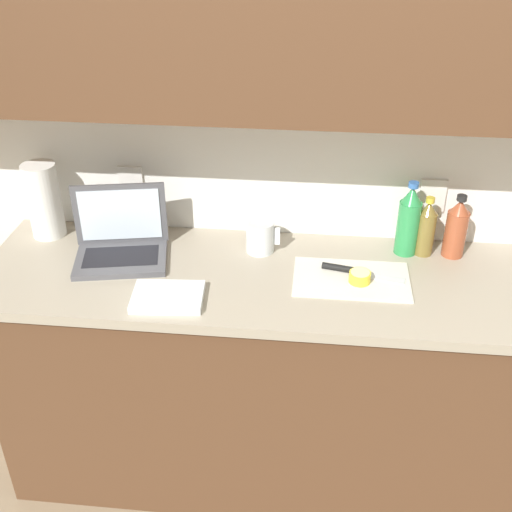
% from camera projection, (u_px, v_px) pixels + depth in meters
% --- Properties ---
extents(ground_plane, '(12.00, 12.00, 0.00)m').
position_uv_depth(ground_plane, '(348.00, 469.00, 2.57)').
color(ground_plane, '#847056').
rests_on(ground_plane, ground).
extents(wall_back, '(5.20, 0.38, 2.60)m').
position_uv_depth(wall_back, '(385.00, 61.00, 1.94)').
color(wall_back, white).
rests_on(wall_back, ground_plane).
extents(counter_unit, '(2.60, 0.59, 0.91)m').
position_uv_depth(counter_unit, '(364.00, 382.00, 2.33)').
color(counter_unit, brown).
rests_on(counter_unit, ground_plane).
extents(laptop, '(0.35, 0.28, 0.24)m').
position_uv_depth(laptop, '(121.00, 241.00, 2.20)').
color(laptop, '#515156').
rests_on(laptop, counter_unit).
extents(cutting_board, '(0.38, 0.23, 0.01)m').
position_uv_depth(cutting_board, '(351.00, 279.00, 2.10)').
color(cutting_board, silver).
rests_on(cutting_board, counter_unit).
extents(knife, '(0.27, 0.09, 0.02)m').
position_uv_depth(knife, '(349.00, 270.00, 2.12)').
color(knife, silver).
rests_on(knife, cutting_board).
extents(lemon_half_cut, '(0.07, 0.07, 0.04)m').
position_uv_depth(lemon_half_cut, '(360.00, 277.00, 2.07)').
color(lemon_half_cut, yellow).
rests_on(lemon_half_cut, cutting_board).
extents(bottle_green_soda, '(0.07, 0.07, 0.23)m').
position_uv_depth(bottle_green_soda, '(456.00, 229.00, 2.18)').
color(bottle_green_soda, '#A34C2D').
rests_on(bottle_green_soda, counter_unit).
extents(bottle_oil_tall, '(0.06, 0.06, 0.22)m').
position_uv_depth(bottle_oil_tall, '(426.00, 229.00, 2.20)').
color(bottle_oil_tall, olive).
rests_on(bottle_oil_tall, counter_unit).
extents(bottle_water_clear, '(0.08, 0.08, 0.27)m').
position_uv_depth(bottle_water_clear, '(409.00, 221.00, 2.19)').
color(bottle_water_clear, '#2D934C').
rests_on(bottle_water_clear, counter_unit).
extents(measuring_cup, '(0.12, 0.10, 0.11)m').
position_uv_depth(measuring_cup, '(260.00, 236.00, 2.23)').
color(measuring_cup, silver).
rests_on(measuring_cup, counter_unit).
extents(paper_towel_roll, '(0.12, 0.12, 0.28)m').
position_uv_depth(paper_towel_roll, '(44.00, 200.00, 2.29)').
color(paper_towel_roll, white).
rests_on(paper_towel_roll, counter_unit).
extents(dish_towel, '(0.23, 0.18, 0.02)m').
position_uv_depth(dish_towel, '(168.00, 297.00, 2.00)').
color(dish_towel, white).
rests_on(dish_towel, counter_unit).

